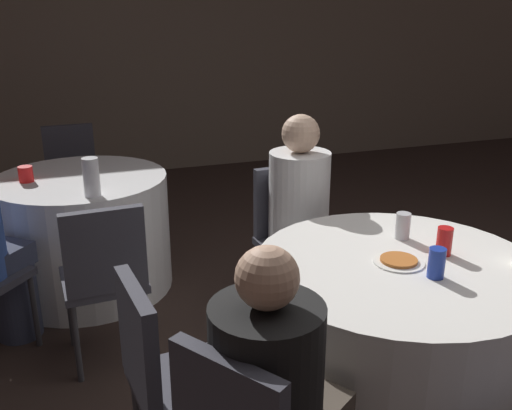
{
  "coord_description": "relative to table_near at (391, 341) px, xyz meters",
  "views": [
    {
      "loc": [
        -1.5,
        -1.92,
        1.75
      ],
      "look_at": [
        -0.65,
        0.51,
        0.85
      ],
      "focal_mm": 40.0,
      "sensor_mm": 36.0,
      "label": 1
    }
  ],
  "objects": [
    {
      "name": "soda_can_blue",
      "position": [
        0.06,
        -0.16,
        0.43
      ],
      "size": [
        0.07,
        0.07,
        0.12
      ],
      "color": "#1E38A5",
      "rests_on": "table_near"
    },
    {
      "name": "ground_plane",
      "position": [
        0.24,
        0.1,
        -0.37
      ],
      "size": [
        16.0,
        16.0,
        0.0
      ],
      "primitive_type": "plane",
      "color": "#332621"
    },
    {
      "name": "bottle_far",
      "position": [
        -1.13,
        1.32,
        0.48
      ],
      "size": [
        0.09,
        0.09,
        0.22
      ],
      "color": "white",
      "rests_on": "table_far"
    },
    {
      "name": "table_far",
      "position": [
        -1.18,
        1.73,
        0.0
      ],
      "size": [
        1.07,
        1.07,
        0.75
      ],
      "color": "white",
      "rests_on": "ground_plane"
    },
    {
      "name": "chair_far_south",
      "position": [
        -1.13,
        0.78,
        0.16
      ],
      "size": [
        0.42,
        0.42,
        0.88
      ],
      "rotation": [
        0.0,
        0.0,
        0.05
      ],
      "color": "#383842",
      "rests_on": "ground_plane"
    },
    {
      "name": "person_black_shirt",
      "position": [
        -0.71,
        -0.46,
        0.21
      ],
      "size": [
        0.48,
        0.45,
        1.13
      ],
      "rotation": [
        0.0,
        0.0,
        -0.99
      ],
      "color": "#4C4238",
      "rests_on": "ground_plane"
    },
    {
      "name": "person_white_shirt",
      "position": [
        -0.05,
        0.85,
        0.24
      ],
      "size": [
        0.34,
        0.51,
        1.21
      ],
      "rotation": [
        0.0,
        0.0,
        -3.09
      ],
      "color": "black",
      "rests_on": "ground_plane"
    },
    {
      "name": "chair_near_west",
      "position": [
        -1.0,
        -0.11,
        0.16
      ],
      "size": [
        0.44,
        0.44,
        0.88
      ],
      "rotation": [
        0.0,
        0.0,
        -1.46
      ],
      "color": "#383842",
      "rests_on": "ground_plane"
    },
    {
      "name": "wall_back",
      "position": [
        0.24,
        4.39,
        1.03
      ],
      "size": [
        16.0,
        0.06,
        2.8
      ],
      "color": "#7A6B5B",
      "rests_on": "ground_plane"
    },
    {
      "name": "table_near",
      "position": [
        0.0,
        0.0,
        0.0
      ],
      "size": [
        1.2,
        1.2,
        0.75
      ],
      "color": "white",
      "rests_on": "ground_plane"
    },
    {
      "name": "soda_can_silver",
      "position": [
        0.16,
        0.22,
        0.43
      ],
      "size": [
        0.07,
        0.07,
        0.12
      ],
      "color": "silver",
      "rests_on": "table_near"
    },
    {
      "name": "soda_can_red",
      "position": [
        0.22,
        0.01,
        0.43
      ],
      "size": [
        0.07,
        0.07,
        0.12
      ],
      "color": "red",
      "rests_on": "table_near"
    },
    {
      "name": "pizza_plate_near",
      "position": [
        -0.0,
        0.0,
        0.38
      ],
      "size": [
        0.21,
        0.21,
        0.02
      ],
      "color": "white",
      "rests_on": "table_near"
    },
    {
      "name": "cup_far",
      "position": [
        -1.48,
        1.73,
        0.42
      ],
      "size": [
        0.09,
        0.09,
        0.09
      ],
      "color": "red",
      "rests_on": "table_far"
    },
    {
      "name": "chair_far_north",
      "position": [
        -1.21,
        2.67,
        0.16
      ],
      "size": [
        0.41,
        0.41,
        0.88
      ],
      "rotation": [
        0.0,
        0.0,
        -3.12
      ],
      "color": "#383842",
      "rests_on": "ground_plane"
    },
    {
      "name": "chair_near_north",
      "position": [
        -0.06,
        1.01,
        0.16
      ],
      "size": [
        0.42,
        0.43,
        0.88
      ],
      "rotation": [
        0.0,
        0.0,
        -3.09
      ],
      "color": "#383842",
      "rests_on": "ground_plane"
    }
  ]
}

